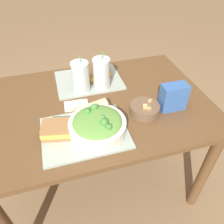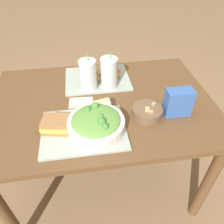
{
  "view_description": "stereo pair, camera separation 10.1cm",
  "coord_description": "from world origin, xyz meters",
  "px_view_note": "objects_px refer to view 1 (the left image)",
  "views": [
    {
      "loc": [
        -0.18,
        -0.92,
        1.48
      ],
      "look_at": [
        0.03,
        -0.2,
        0.82
      ],
      "focal_mm": 35.0,
      "sensor_mm": 36.0,
      "label": 1
    },
    {
      "loc": [
        -0.08,
        -0.95,
        1.48
      ],
      "look_at": [
        0.03,
        -0.2,
        0.82
      ],
      "focal_mm": 35.0,
      "sensor_mm": 36.0,
      "label": 2
    }
  ],
  "objects_px": {
    "sandwich_near": "(58,130)",
    "drink_cup_red": "(102,74)",
    "soup_bowl": "(145,109)",
    "baguette_near": "(91,109)",
    "salad_bowl": "(98,125)",
    "sandwich_far": "(97,73)",
    "drink_cup_dark": "(81,78)",
    "chip_bag": "(173,97)",
    "napkin_folded": "(76,105)"
  },
  "relations": [
    {
      "from": "chip_bag",
      "to": "napkin_folded",
      "type": "relative_size",
      "value": 1.07
    },
    {
      "from": "salad_bowl",
      "to": "soup_bowl",
      "type": "distance_m",
      "value": 0.28
    },
    {
      "from": "baguette_near",
      "to": "chip_bag",
      "type": "height_order",
      "value": "chip_bag"
    },
    {
      "from": "soup_bowl",
      "to": "napkin_folded",
      "type": "relative_size",
      "value": 1.15
    },
    {
      "from": "chip_bag",
      "to": "drink_cup_red",
      "type": "bearing_deg",
      "value": 138.78
    },
    {
      "from": "baguette_near",
      "to": "sandwich_far",
      "type": "relative_size",
      "value": 1.1
    },
    {
      "from": "chip_bag",
      "to": "sandwich_near",
      "type": "bearing_deg",
      "value": -174.85
    },
    {
      "from": "soup_bowl",
      "to": "baguette_near",
      "type": "height_order",
      "value": "baguette_near"
    },
    {
      "from": "salad_bowl",
      "to": "drink_cup_dark",
      "type": "xyz_separation_m",
      "value": [
        -0.01,
        0.36,
        0.04
      ]
    },
    {
      "from": "drink_cup_red",
      "to": "soup_bowl",
      "type": "bearing_deg",
      "value": -60.67
    },
    {
      "from": "baguette_near",
      "to": "napkin_folded",
      "type": "xyz_separation_m",
      "value": [
        -0.06,
        0.1,
        -0.04
      ]
    },
    {
      "from": "sandwich_near",
      "to": "drink_cup_red",
      "type": "height_order",
      "value": "drink_cup_red"
    },
    {
      "from": "soup_bowl",
      "to": "chip_bag",
      "type": "xyz_separation_m",
      "value": [
        0.15,
        -0.0,
        0.05
      ]
    },
    {
      "from": "baguette_near",
      "to": "drink_cup_red",
      "type": "bearing_deg",
      "value": -40.82
    },
    {
      "from": "soup_bowl",
      "to": "baguette_near",
      "type": "relative_size",
      "value": 0.84
    },
    {
      "from": "salad_bowl",
      "to": "sandwich_far",
      "type": "xyz_separation_m",
      "value": [
        0.11,
        0.46,
        -0.01
      ]
    },
    {
      "from": "salad_bowl",
      "to": "sandwich_near",
      "type": "relative_size",
      "value": 1.61
    },
    {
      "from": "sandwich_near",
      "to": "sandwich_far",
      "type": "distance_m",
      "value": 0.51
    },
    {
      "from": "baguette_near",
      "to": "drink_cup_red",
      "type": "height_order",
      "value": "drink_cup_red"
    },
    {
      "from": "drink_cup_dark",
      "to": "sandwich_far",
      "type": "bearing_deg",
      "value": 41.72
    },
    {
      "from": "baguette_near",
      "to": "napkin_folded",
      "type": "bearing_deg",
      "value": 18.11
    },
    {
      "from": "drink_cup_dark",
      "to": "drink_cup_red",
      "type": "xyz_separation_m",
      "value": [
        0.12,
        0.0,
        0.0
      ]
    },
    {
      "from": "sandwich_far",
      "to": "chip_bag",
      "type": "bearing_deg",
      "value": -65.39
    },
    {
      "from": "chip_bag",
      "to": "napkin_folded",
      "type": "distance_m",
      "value": 0.51
    },
    {
      "from": "sandwich_far",
      "to": "drink_cup_red",
      "type": "bearing_deg",
      "value": -103.03
    },
    {
      "from": "salad_bowl",
      "to": "drink_cup_dark",
      "type": "bearing_deg",
      "value": 91.59
    },
    {
      "from": "soup_bowl",
      "to": "sandwich_far",
      "type": "distance_m",
      "value": 0.41
    },
    {
      "from": "soup_bowl",
      "to": "sandwich_near",
      "type": "bearing_deg",
      "value": -174.08
    },
    {
      "from": "chip_bag",
      "to": "sandwich_far",
      "type": "bearing_deg",
      "value": 129.87
    },
    {
      "from": "drink_cup_red",
      "to": "napkin_folded",
      "type": "height_order",
      "value": "drink_cup_red"
    },
    {
      "from": "sandwich_near",
      "to": "baguette_near",
      "type": "height_order",
      "value": "sandwich_near"
    },
    {
      "from": "chip_bag",
      "to": "baguette_near",
      "type": "bearing_deg",
      "value": 173.02
    },
    {
      "from": "salad_bowl",
      "to": "baguette_near",
      "type": "relative_size",
      "value": 1.44
    },
    {
      "from": "baguette_near",
      "to": "sandwich_far",
      "type": "distance_m",
      "value": 0.34
    },
    {
      "from": "soup_bowl",
      "to": "drink_cup_red",
      "type": "height_order",
      "value": "drink_cup_red"
    },
    {
      "from": "salad_bowl",
      "to": "chip_bag",
      "type": "relative_size",
      "value": 1.83
    },
    {
      "from": "drink_cup_dark",
      "to": "drink_cup_red",
      "type": "distance_m",
      "value": 0.12
    },
    {
      "from": "soup_bowl",
      "to": "drink_cup_dark",
      "type": "distance_m",
      "value": 0.4
    },
    {
      "from": "drink_cup_dark",
      "to": "chip_bag",
      "type": "xyz_separation_m",
      "value": [
        0.43,
        -0.28,
        -0.02
      ]
    },
    {
      "from": "salad_bowl",
      "to": "chip_bag",
      "type": "xyz_separation_m",
      "value": [
        0.42,
        0.08,
        0.01
      ]
    },
    {
      "from": "napkin_folded",
      "to": "drink_cup_red",
      "type": "bearing_deg",
      "value": 34.56
    },
    {
      "from": "napkin_folded",
      "to": "sandwich_near",
      "type": "bearing_deg",
      "value": -118.59
    },
    {
      "from": "soup_bowl",
      "to": "baguette_near",
      "type": "bearing_deg",
      "value": 168.16
    },
    {
      "from": "sandwich_far",
      "to": "salad_bowl",
      "type": "bearing_deg",
      "value": -117.37
    },
    {
      "from": "sandwich_far",
      "to": "drink_cup_dark",
      "type": "bearing_deg",
      "value": -152.43
    },
    {
      "from": "drink_cup_red",
      "to": "sandwich_near",
      "type": "bearing_deg",
      "value": -131.44
    },
    {
      "from": "sandwich_near",
      "to": "sandwich_far",
      "type": "bearing_deg",
      "value": 68.0
    },
    {
      "from": "baguette_near",
      "to": "soup_bowl",
      "type": "bearing_deg",
      "value": -116.09
    },
    {
      "from": "soup_bowl",
      "to": "drink_cup_red",
      "type": "xyz_separation_m",
      "value": [
        -0.16,
        0.28,
        0.07
      ]
    },
    {
      "from": "sandwich_near",
      "to": "drink_cup_red",
      "type": "bearing_deg",
      "value": 59.99
    }
  ]
}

